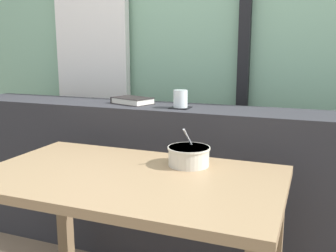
% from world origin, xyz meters
% --- Properties ---
extents(outdoor_backdrop, '(4.80, 0.08, 2.80)m').
position_xyz_m(outdoor_backdrop, '(0.00, 1.12, 1.40)').
color(outdoor_backdrop, '#84B293').
rests_on(outdoor_backdrop, ground).
extents(curtain_left_panel, '(0.56, 0.06, 2.50)m').
position_xyz_m(curtain_left_panel, '(-0.89, 1.02, 1.25)').
color(curtain_left_panel, white).
rests_on(curtain_left_panel, ground).
extents(window_divider_post, '(0.07, 0.05, 2.60)m').
position_xyz_m(window_divider_post, '(0.18, 1.05, 1.30)').
color(window_divider_post, black).
rests_on(window_divider_post, ground).
extents(dark_console_ledge, '(2.80, 0.34, 0.86)m').
position_xyz_m(dark_console_ledge, '(0.00, 0.55, 0.43)').
color(dark_console_ledge, '#2D2D33').
rests_on(dark_console_ledge, ground).
extents(breakfast_table, '(1.16, 0.68, 0.69)m').
position_xyz_m(breakfast_table, '(-0.04, -0.11, 0.59)').
color(breakfast_table, '#826849').
rests_on(breakfast_table, ground).
extents(coaster_square, '(0.10, 0.10, 0.00)m').
position_xyz_m(coaster_square, '(-0.04, 0.51, 0.86)').
color(coaster_square, black).
rests_on(coaster_square, dark_console_ledge).
extents(juice_glass, '(0.07, 0.07, 0.09)m').
position_xyz_m(juice_glass, '(-0.04, 0.51, 0.91)').
color(juice_glass, white).
rests_on(juice_glass, coaster_square).
extents(closed_book, '(0.25, 0.21, 0.04)m').
position_xyz_m(closed_book, '(-0.35, 0.57, 0.88)').
color(closed_book, black).
rests_on(closed_book, dark_console_ledge).
extents(soup_bowl, '(0.18, 0.18, 0.16)m').
position_xyz_m(soup_bowl, '(0.14, 0.09, 0.73)').
color(soup_bowl, beige).
rests_on(soup_bowl, breakfast_table).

